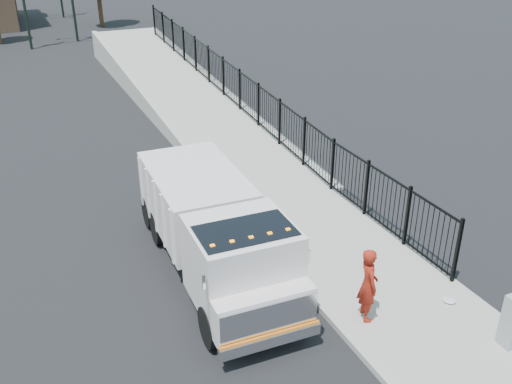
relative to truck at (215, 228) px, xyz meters
name	(u,v)px	position (x,y,z in m)	size (l,w,h in m)	color
ground	(294,277)	(1.82, -0.98, -1.42)	(120.00, 120.00, 0.00)	black
sidewalk	(400,299)	(3.75, -2.98, -1.36)	(3.55, 12.00, 0.12)	#9E998E
curb	(334,319)	(1.82, -2.98, -1.34)	(0.30, 12.00, 0.16)	#ADAAA3
ramp	(183,102)	(3.95, 15.02, -1.42)	(3.95, 24.00, 1.70)	#9E998E
iron_fence	(240,103)	(5.37, 11.02, -0.52)	(0.10, 28.00, 1.80)	black
truck	(215,228)	(0.00, 0.00, 0.00)	(2.62, 7.42, 2.52)	black
worker	(368,284)	(2.50, -3.25, -0.37)	(0.67, 0.44, 1.85)	maroon
debris	(449,300)	(4.72, -3.62, -1.25)	(0.34, 0.34, 0.08)	silver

